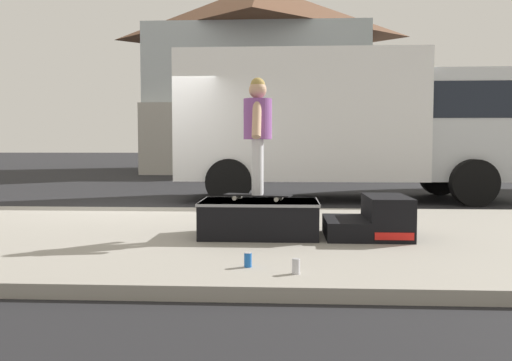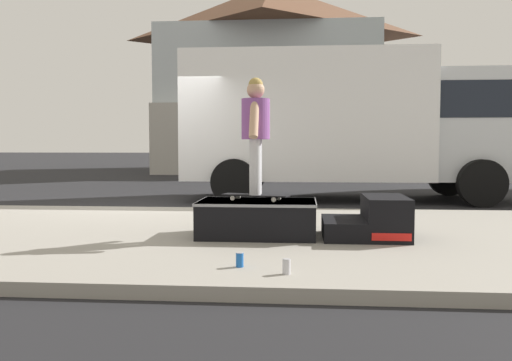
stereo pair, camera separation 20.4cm
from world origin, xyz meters
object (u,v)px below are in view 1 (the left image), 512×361
Objects in this scene: skate_box at (259,217)px; soda_can_b at (248,260)px; kicker_ramp at (374,220)px; soda_can at (296,266)px; skateboard at (258,195)px; box_truck at (345,120)px; skater_kid at (258,126)px.

soda_can_b is (-0.02, -1.58, -0.16)m from skate_box.
kicker_ramp is 7.43× the size of soda_can.
skateboard is at bearing 133.46° from skate_box.
skate_box is 5.84m from box_truck.
soda_can is 1.00× the size of soda_can_b.
box_truck is (1.17, 7.27, 1.52)m from soda_can.
skate_box is 10.66× the size of soda_can.
soda_can is (0.41, -1.83, -1.20)m from skater_kid.
skate_box is at bearing -46.54° from skater_kid.
skater_kid is at bearing 63.43° from skateboard.
skateboard is 6.39× the size of soda_can.
box_truck reaches higher than kicker_ramp.
skate_box is 1.44× the size of kicker_ramp.
soda_can_b is (0.00, -1.61, -1.20)m from skater_kid.
soda_can_b is (0.00, -1.61, -0.40)m from skateboard.
skate_box reaches higher than soda_can_b.
skateboard is 0.60× the size of skater_kid.
skater_kid is (0.00, 0.00, 0.80)m from skateboard.
skater_kid reaches higher than soda_can.
box_truck reaches higher than soda_can_b.
soda_can is 0.47m from soda_can_b.
kicker_ramp is 1.70m from skater_kid.
kicker_ramp is at bearing 50.11° from soda_can_b.
skate_box is 10.66× the size of soda_can_b.
soda_can_b is at bearing -90.74° from skate_box.
soda_can is at bearing -116.87° from kicker_ramp.
skater_kid reaches higher than kicker_ramp.
skate_box is 0.25m from skateboard.
skate_box is 1.01× the size of skater_kid.
skater_kid is at bearing -106.16° from box_truck.
kicker_ramp is 2.03m from soda_can.
skateboard is 1.66m from soda_can_b.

